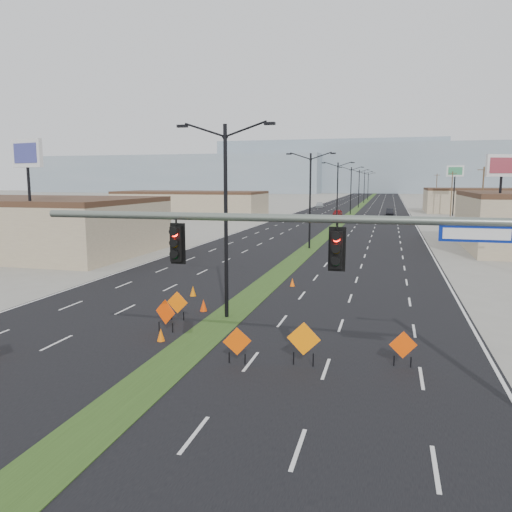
% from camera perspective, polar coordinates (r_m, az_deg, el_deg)
% --- Properties ---
extents(ground, '(600.00, 600.00, 0.00)m').
position_cam_1_polar(ground, '(16.46, -17.28, -17.70)').
color(ground, gray).
rests_on(ground, ground).
extents(road_surface, '(25.00, 400.00, 0.02)m').
position_cam_1_polar(road_surface, '(112.89, 10.87, 4.82)').
color(road_surface, black).
rests_on(road_surface, ground).
extents(median_strip, '(2.00, 400.00, 0.04)m').
position_cam_1_polar(median_strip, '(112.89, 10.87, 4.82)').
color(median_strip, '#284117').
rests_on(median_strip, ground).
extents(building_sw_far, '(30.00, 14.00, 4.50)m').
position_cam_1_polar(building_sw_far, '(105.43, -7.44, 5.87)').
color(building_sw_far, tan).
rests_on(building_sw_far, ground).
extents(mesa_west, '(180.00, 50.00, 22.00)m').
position_cam_1_polar(mesa_west, '(319.24, -8.79, 9.21)').
color(mesa_west, '#8194A0').
rests_on(mesa_west, ground).
extents(mesa_center, '(220.00, 50.00, 28.00)m').
position_cam_1_polar(mesa_center, '(314.07, 21.10, 9.30)').
color(mesa_center, '#8194A0').
rests_on(mesa_center, ground).
extents(mesa_backdrop, '(140.00, 50.00, 32.00)m').
position_cam_1_polar(mesa_backdrop, '(334.67, 8.57, 10.04)').
color(mesa_backdrop, '#8194A0').
rests_on(mesa_backdrop, ground).
extents(signal_mast, '(16.30, 0.60, 8.00)m').
position_cam_1_polar(signal_mast, '(14.57, 16.44, -1.22)').
color(signal_mast, slate).
rests_on(signal_mast, ground).
extents(streetlight_0, '(5.15, 0.24, 10.02)m').
position_cam_1_polar(streetlight_0, '(25.75, -3.47, 4.66)').
color(streetlight_0, black).
rests_on(streetlight_0, ground).
extents(streetlight_1, '(5.15, 0.24, 10.02)m').
position_cam_1_polar(streetlight_1, '(53.03, 6.20, 6.66)').
color(streetlight_1, black).
rests_on(streetlight_1, ground).
extents(streetlight_2, '(5.15, 0.24, 10.02)m').
position_cam_1_polar(streetlight_2, '(80.80, 9.28, 7.26)').
color(streetlight_2, black).
rests_on(streetlight_2, ground).
extents(streetlight_3, '(5.15, 0.24, 10.02)m').
position_cam_1_polar(streetlight_3, '(108.69, 10.79, 7.54)').
color(streetlight_3, black).
rests_on(streetlight_3, ground).
extents(streetlight_4, '(5.15, 0.24, 10.02)m').
position_cam_1_polar(streetlight_4, '(136.62, 11.68, 7.71)').
color(streetlight_4, black).
rests_on(streetlight_4, ground).
extents(streetlight_5, '(5.15, 0.24, 10.02)m').
position_cam_1_polar(streetlight_5, '(164.58, 12.27, 7.81)').
color(streetlight_5, black).
rests_on(streetlight_5, ground).
extents(streetlight_6, '(5.15, 0.24, 10.02)m').
position_cam_1_polar(streetlight_6, '(192.55, 12.69, 7.89)').
color(streetlight_6, black).
rests_on(streetlight_6, ground).
extents(utility_pole_1, '(1.60, 0.20, 9.00)m').
position_cam_1_polar(utility_pole_1, '(73.38, 24.42, 5.89)').
color(utility_pole_1, '#4C3823').
rests_on(utility_pole_1, ground).
extents(utility_pole_2, '(1.60, 0.20, 9.00)m').
position_cam_1_polar(utility_pole_2, '(108.05, 21.44, 6.70)').
color(utility_pole_2, '#4C3823').
rests_on(utility_pole_2, ground).
extents(utility_pole_3, '(1.60, 0.20, 9.00)m').
position_cam_1_polar(utility_pole_3, '(142.89, 19.91, 7.11)').
color(utility_pole_3, '#4C3823').
rests_on(utility_pole_3, ground).
extents(car_left, '(1.80, 4.21, 1.42)m').
position_cam_1_polar(car_left, '(102.13, 9.30, 4.87)').
color(car_left, maroon).
rests_on(car_left, ground).
extents(car_mid, '(1.64, 4.17, 1.35)m').
position_cam_1_polar(car_mid, '(108.99, 15.07, 4.90)').
color(car_mid, black).
rests_on(car_mid, ground).
extents(car_far, '(2.47, 5.03, 1.41)m').
position_cam_1_polar(car_far, '(134.18, 7.27, 5.79)').
color(car_far, '#A9AFB2').
rests_on(car_far, ground).
extents(construction_sign_1, '(1.15, 0.07, 1.53)m').
position_cam_1_polar(construction_sign_1, '(26.21, -8.98, -5.38)').
color(construction_sign_1, '#F16405').
rests_on(construction_sign_1, ground).
extents(construction_sign_2, '(1.16, 0.41, 1.60)m').
position_cam_1_polar(construction_sign_2, '(24.27, -10.31, -6.45)').
color(construction_sign_2, '#EA4004').
rests_on(construction_sign_2, ground).
extents(construction_sign_3, '(1.05, 0.47, 1.50)m').
position_cam_1_polar(construction_sign_3, '(19.91, -2.17, -9.88)').
color(construction_sign_3, '#E34C04').
rests_on(construction_sign_3, ground).
extents(construction_sign_4, '(1.33, 0.07, 1.77)m').
position_cam_1_polar(construction_sign_4, '(19.74, 5.47, -9.56)').
color(construction_sign_4, orange).
rests_on(construction_sign_4, ground).
extents(construction_sign_5, '(1.07, 0.27, 1.44)m').
position_cam_1_polar(construction_sign_5, '(20.41, 16.46, -9.87)').
color(construction_sign_5, '#E74304').
rests_on(construction_sign_5, ground).
extents(cone_0, '(0.46, 0.46, 0.68)m').
position_cam_1_polar(cone_0, '(27.92, -6.02, -5.63)').
color(cone_0, '#DE3D04').
rests_on(cone_0, ground).
extents(cone_1, '(0.44, 0.44, 0.60)m').
position_cam_1_polar(cone_1, '(23.16, -10.82, -8.85)').
color(cone_1, '#EC6304').
rests_on(cone_1, ground).
extents(cone_2, '(0.43, 0.43, 0.57)m').
position_cam_1_polar(cone_2, '(34.27, 4.18, -3.03)').
color(cone_2, '#FF5A05').
rests_on(cone_2, ground).
extents(cone_3, '(0.50, 0.50, 0.66)m').
position_cam_1_polar(cone_3, '(31.56, -7.22, -4.00)').
color(cone_3, '#DA6B04').
rests_on(cone_3, ground).
extents(pole_sign_west, '(3.43, 1.14, 10.56)m').
position_cam_1_polar(pole_sign_west, '(45.87, -24.68, 9.72)').
color(pole_sign_west, black).
rests_on(pole_sign_west, ground).
extents(pole_sign_east_near, '(3.08, 1.41, 9.65)m').
position_cam_1_polar(pole_sign_east_near, '(53.41, 26.26, 8.49)').
color(pole_sign_east_near, black).
rests_on(pole_sign_east_near, ground).
extents(pole_sign_east_far, '(3.34, 0.60, 10.21)m').
position_cam_1_polar(pole_sign_east_far, '(109.77, 21.79, 8.64)').
color(pole_sign_east_far, black).
rests_on(pole_sign_east_far, ground).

